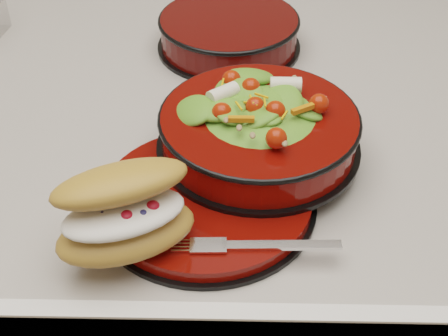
{
  "coord_description": "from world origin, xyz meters",
  "views": [
    {
      "loc": [
        0.11,
        -0.74,
        1.4
      ],
      "look_at": [
        0.1,
        -0.19,
        0.94
      ],
      "focal_mm": 50.0,
      "sensor_mm": 36.0,
      "label": 1
    }
  ],
  "objects_px": {
    "fork": "(260,245)",
    "extra_bowl": "(229,31)",
    "salad_bowl": "(259,123)",
    "croissant": "(125,212)",
    "dinner_plate": "(207,199)",
    "island_counter": "(171,302)"
  },
  "relations": [
    {
      "from": "fork",
      "to": "extra_bowl",
      "type": "bearing_deg",
      "value": 3.1
    },
    {
      "from": "salad_bowl",
      "to": "extra_bowl",
      "type": "height_order",
      "value": "salad_bowl"
    },
    {
      "from": "salad_bowl",
      "to": "croissant",
      "type": "relative_size",
      "value": 1.54
    },
    {
      "from": "croissant",
      "to": "extra_bowl",
      "type": "bearing_deg",
      "value": 54.89
    },
    {
      "from": "dinner_plate",
      "to": "fork",
      "type": "relative_size",
      "value": 1.61
    },
    {
      "from": "island_counter",
      "to": "croissant",
      "type": "height_order",
      "value": "croissant"
    },
    {
      "from": "island_counter",
      "to": "salad_bowl",
      "type": "xyz_separation_m",
      "value": [
        0.14,
        -0.12,
        0.5
      ]
    },
    {
      "from": "dinner_plate",
      "to": "extra_bowl",
      "type": "distance_m",
      "value": 0.38
    },
    {
      "from": "croissant",
      "to": "salad_bowl",
      "type": "bearing_deg",
      "value": 26.87
    },
    {
      "from": "fork",
      "to": "extra_bowl",
      "type": "relative_size",
      "value": 0.69
    },
    {
      "from": "salad_bowl",
      "to": "extra_bowl",
      "type": "xyz_separation_m",
      "value": [
        -0.04,
        0.29,
        -0.03
      ]
    },
    {
      "from": "croissant",
      "to": "extra_bowl",
      "type": "relative_size",
      "value": 0.71
    },
    {
      "from": "island_counter",
      "to": "dinner_plate",
      "type": "bearing_deg",
      "value": -67.93
    },
    {
      "from": "salad_bowl",
      "to": "extra_bowl",
      "type": "bearing_deg",
      "value": 97.96
    },
    {
      "from": "island_counter",
      "to": "salad_bowl",
      "type": "bearing_deg",
      "value": -40.0
    },
    {
      "from": "salad_bowl",
      "to": "fork",
      "type": "relative_size",
      "value": 1.6
    },
    {
      "from": "dinner_plate",
      "to": "extra_bowl",
      "type": "relative_size",
      "value": 1.11
    },
    {
      "from": "fork",
      "to": "salad_bowl",
      "type": "bearing_deg",
      "value": -2.31
    },
    {
      "from": "dinner_plate",
      "to": "fork",
      "type": "height_order",
      "value": "fork"
    },
    {
      "from": "dinner_plate",
      "to": "salad_bowl",
      "type": "height_order",
      "value": "salad_bowl"
    },
    {
      "from": "dinner_plate",
      "to": "extra_bowl",
      "type": "xyz_separation_m",
      "value": [
        0.02,
        0.37,
        0.02
      ]
    },
    {
      "from": "dinner_plate",
      "to": "croissant",
      "type": "xyz_separation_m",
      "value": [
        -0.08,
        -0.08,
        0.05
      ]
    }
  ]
}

